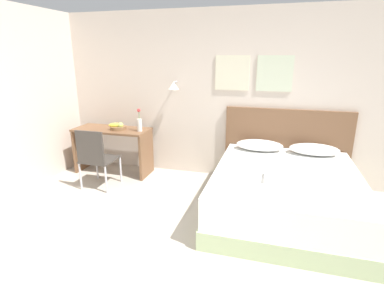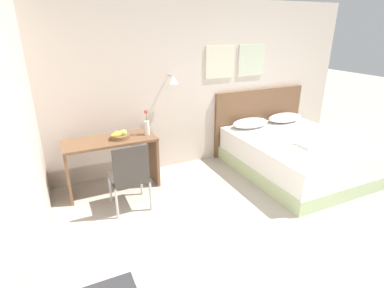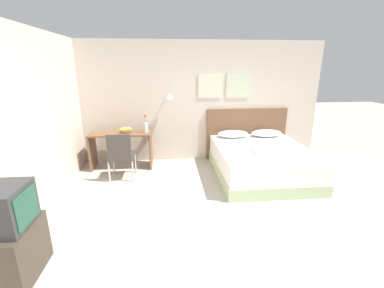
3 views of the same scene
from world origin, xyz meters
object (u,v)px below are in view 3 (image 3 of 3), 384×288
Objects in this scene: flower_vase at (146,126)px; tv_stand at (12,252)px; folded_towel_near_foot at (263,151)px; television at (1,208)px; bed at (261,162)px; fruit_bowl at (127,130)px; desk at (121,143)px; desk_chair at (121,154)px; pillow_right at (266,133)px; pillow_left at (233,134)px; headboard at (246,134)px.

tv_stand is at bearing -111.17° from flower_vase.
flower_vase is (-2.20, 0.99, 0.29)m from folded_towel_near_foot.
tv_stand is (-1.15, -2.97, -0.62)m from flower_vase.
television reaches higher than folded_towel_near_foot.
bed is 7.33× the size of fruit_bowl.
fruit_bowl reaches higher than desk.
tv_stand is at bearing -101.59° from desk.
bed is 2.82m from fruit_bowl.
fruit_bowl reaches higher than folded_towel_near_foot.
flower_vase is at bearing 55.99° from desk_chair.
bed is 2.99× the size of pillow_right.
desk is at bearing 165.71° from bed.
pillow_right is 3.21m from desk.
bed is 6.29× the size of folded_towel_near_foot.
folded_towel_near_foot is 2.78m from fruit_bowl.
tv_stand is (-3.05, -3.08, -0.37)m from pillow_left.
folded_towel_near_foot is at bearing -7.53° from desk_chair.
headboard is at bearing 44.20° from tv_stand.
headboard is 4.80m from tv_stand.
flower_vase reaches higher than desk_chair.
television is (-0.71, -2.32, 0.26)m from desk_chair.
fruit_bowl is 0.75× the size of flower_vase.
tv_stand is (-0.72, -2.32, -0.24)m from desk_chair.
television is at bearing -135.78° from headboard.
desk_chair is at bearing 172.47° from folded_towel_near_foot.
pillow_right is at bearing 1.30° from desk.
pillow_left is 0.74× the size of desk_chair.
desk is (-2.44, -0.07, -0.12)m from pillow_left.
pillow_right is 0.54× the size of desk.
flower_vase is at bearing 68.88° from television.
pillow_right is 2.68m from flower_vase.
fruit_bowl is 0.40m from flower_vase.
flower_vase is 3.24m from tv_stand.
folded_towel_near_foot is at bearing -24.31° from flower_vase.
tv_stand is at bearing -149.44° from folded_towel_near_foot.
desk_chair is at bearing -162.18° from pillow_left.
desk_chair is 0.86m from flower_vase.
desk_chair is at bearing -159.50° from headboard.
headboard is 2.84m from desk.
desk_chair is 2.45m from television.
headboard is 2.72× the size of pillow_left.
television is at bearing 0.00° from tv_stand.
pillow_left is at bearing 17.82° from desk_chair.
bed is at bearing 73.72° from folded_towel_near_foot.
television reaches higher than tv_stand.
headboard is 4.80m from television.
folded_towel_near_foot is at bearing 30.58° from television.
tv_stand is 1.31× the size of television.
flower_vase reaches higher than tv_stand.
pillow_right is at bearing 38.83° from tv_stand.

